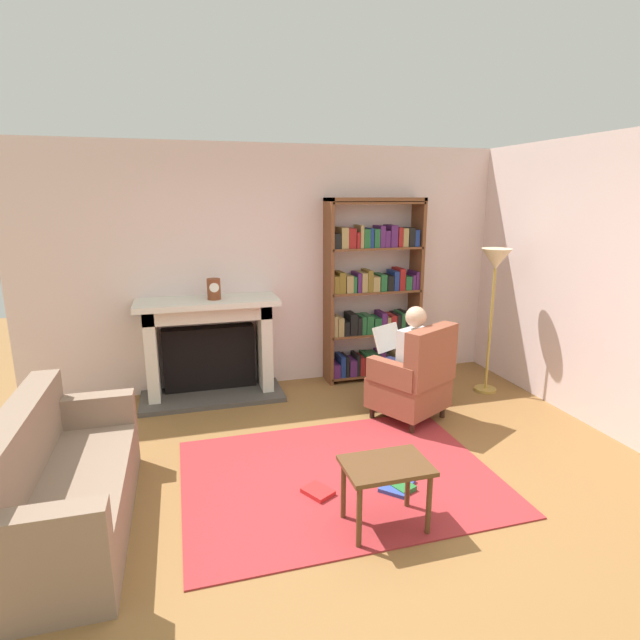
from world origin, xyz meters
The scene contains 13 objects.
ground centered at (0.00, 0.00, 0.00)m, with size 14.00×14.00×0.00m, color olive.
back_wall centered at (0.00, 2.55, 1.35)m, with size 5.60×0.10×2.70m, color beige.
side_wall_right centered at (2.65, 1.25, 1.35)m, with size 0.10×5.20×2.70m, color beige.
area_rug centered at (0.00, 0.30, 0.01)m, with size 2.40×1.80×0.01m, color #A32C2F.
fireplace centered at (-0.84, 2.30, 0.58)m, with size 1.51×0.64×1.09m.
mantel_clock centered at (-0.77, 2.20, 1.20)m, with size 0.14×0.14×0.22m.
bookshelf centered at (1.07, 2.33, 1.02)m, with size 1.13×0.32×2.13m.
armchair_reading centered at (1.02, 1.09, 0.42)m, with size 0.86×0.85×0.97m.
seated_reader centered at (0.97, 1.20, 0.62)m, with size 0.53×0.60×1.14m.
sofa_floral centered at (-1.94, 0.16, 0.32)m, with size 0.74×1.71×0.85m.
side_table centered at (0.10, -0.36, 0.39)m, with size 0.56×0.39×0.46m.
scattered_books centered at (0.19, 0.04, 0.03)m, with size 0.89×0.38×0.04m.
floor_lamp centered at (2.15, 1.57, 1.36)m, with size 0.32×0.32×1.60m.
Camera 1 is at (-1.11, -3.07, 2.15)m, focal length 28.29 mm.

